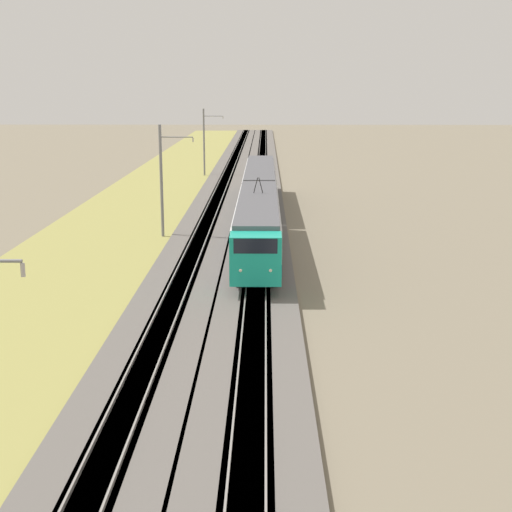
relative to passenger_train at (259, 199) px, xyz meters
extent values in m
cube|color=#605B56|center=(4.62, 4.26, -2.15)|extent=(240.00, 4.40, 0.30)
cube|color=#605B56|center=(4.62, 0.00, -2.15)|extent=(240.00, 4.40, 0.30)
cube|color=#4C4238|center=(4.62, 4.26, -2.15)|extent=(240.00, 1.57, 0.30)
cube|color=gray|center=(4.62, 4.80, -1.92)|extent=(240.00, 0.07, 0.15)
cube|color=gray|center=(4.62, 3.73, -1.92)|extent=(240.00, 0.07, 0.15)
cube|color=#4C4238|center=(4.62, 0.00, -2.15)|extent=(240.00, 1.57, 0.30)
cube|color=gray|center=(4.62, 0.53, -1.92)|extent=(240.00, 0.07, 0.15)
cube|color=gray|center=(4.62, -0.53, -1.92)|extent=(240.00, 0.07, 0.15)
cube|color=#99934C|center=(4.62, 10.52, -2.24)|extent=(240.00, 12.96, 0.12)
cube|color=#19A88E|center=(-19.86, 0.00, 0.00)|extent=(1.82, 2.69, 2.59)
cube|color=black|center=(-20.13, 0.00, 0.86)|extent=(1.31, 2.24, 0.78)
sphere|color=#F2EAC6|center=(-20.72, 0.77, -0.42)|extent=(0.20, 0.20, 0.20)
sphere|color=#F2EAC6|center=(-20.72, -0.77, -0.42)|extent=(0.20, 0.20, 0.20)
cube|color=navy|center=(-9.74, 0.00, -0.94)|extent=(18.42, 2.81, 0.73)
cube|color=silver|center=(-9.74, 0.00, 0.36)|extent=(18.42, 2.81, 1.86)
cube|color=black|center=(-9.74, 0.00, 0.51)|extent=(16.95, 2.83, 0.78)
cube|color=#515156|center=(-9.74, 0.00, 1.42)|extent=(18.42, 2.58, 0.25)
cube|color=black|center=(-9.74, 0.00, -1.57)|extent=(17.50, 2.38, 0.55)
cylinder|color=black|center=(-17.15, 0.53, -1.42)|extent=(0.86, 0.12, 0.86)
cylinder|color=black|center=(-17.15, -0.53, -1.42)|extent=(0.86, 0.12, 0.86)
cube|color=navy|center=(10.19, 0.00, -0.94)|extent=(20.24, 2.81, 0.73)
cube|color=silver|center=(10.19, 0.00, 0.36)|extent=(20.24, 2.81, 1.86)
cube|color=black|center=(10.19, 0.00, 0.51)|extent=(18.62, 2.83, 0.78)
cube|color=#515156|center=(10.19, 0.00, 1.42)|extent=(20.24, 2.58, 0.25)
cube|color=black|center=(10.19, 0.00, -1.57)|extent=(19.23, 2.38, 0.55)
cylinder|color=black|center=(-6.97, 0.17, 2.09)|extent=(0.06, 0.33, 1.08)
cylinder|color=black|center=(-6.97, -0.17, 2.09)|extent=(0.06, 0.33, 1.08)
cube|color=black|center=(-17.15, 0.00, -2.30)|extent=(0.10, 0.10, 0.00)
cylinder|color=#B2ADA8|center=(-41.21, 4.77, 4.92)|extent=(0.10, 0.10, 0.30)
cylinder|color=slate|center=(-3.95, 7.17, 1.89)|extent=(0.22, 0.22, 8.38)
cylinder|color=slate|center=(-3.95, 5.97, 5.18)|extent=(0.08, 2.40, 0.08)
cylinder|color=#B2ADA8|center=(-3.95, 4.77, 4.98)|extent=(0.10, 0.10, 0.30)
cylinder|color=slate|center=(33.31, 7.17, 1.88)|extent=(0.22, 0.22, 8.35)
cylinder|color=slate|center=(33.31, 5.97, 5.15)|extent=(0.08, 2.40, 0.08)
cylinder|color=#B2ADA8|center=(33.31, 4.77, 4.95)|extent=(0.10, 0.10, 0.30)
camera|label=1|loc=(-56.11, -0.49, 8.82)|focal=50.00mm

